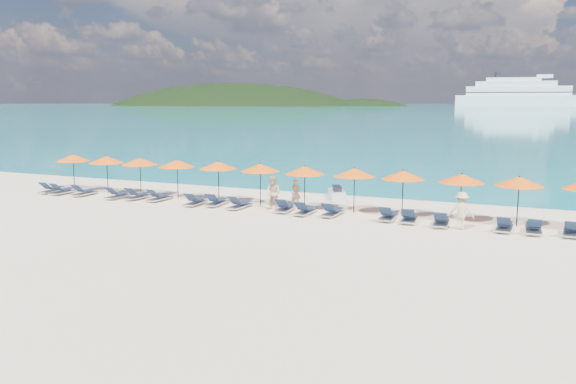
% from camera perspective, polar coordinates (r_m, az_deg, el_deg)
% --- Properties ---
extents(ground, '(1400.00, 1400.00, 0.00)m').
position_cam_1_polar(ground, '(24.28, -2.78, -3.85)').
color(ground, beige).
extents(sea, '(1600.00, 1300.00, 0.01)m').
position_cam_1_polar(sea, '(681.37, 22.45, 8.11)').
color(sea, '#1FA9B2').
rests_on(sea, ground).
extents(headland_main, '(374.00, 242.00, 126.50)m').
position_cam_1_polar(headland_main, '(642.83, -5.87, 5.33)').
color(headland_main, black).
rests_on(headland_main, ground).
extents(headland_small, '(162.00, 126.00, 85.50)m').
position_cam_1_polar(headland_small, '(604.34, 7.68, 5.33)').
color(headland_small, black).
rests_on(headland_small, ground).
extents(cruise_ship, '(143.57, 30.24, 39.69)m').
position_cam_1_polar(cruise_ship, '(600.81, 23.67, 8.95)').
color(cruise_ship, white).
rests_on(cruise_ship, ground).
extents(jetski, '(1.57, 2.22, 0.74)m').
position_cam_1_polar(jetski, '(31.77, 4.98, -0.19)').
color(jetski, silver).
rests_on(jetski, ground).
extents(beachgoer_a, '(0.64, 0.61, 1.47)m').
position_cam_1_polar(beachgoer_a, '(29.18, 0.81, -0.14)').
color(beachgoer_a, tan).
rests_on(beachgoer_a, ground).
extents(beachgoer_b, '(0.94, 0.65, 1.76)m').
position_cam_1_polar(beachgoer_b, '(28.34, -1.51, -0.12)').
color(beachgoer_b, tan).
rests_on(beachgoer_b, ground).
extents(beachgoer_c, '(1.08, 0.52, 1.65)m').
position_cam_1_polar(beachgoer_c, '(25.21, 17.21, -1.85)').
color(beachgoer_c, tan).
rests_on(beachgoer_c, ground).
extents(umbrella_0, '(2.10, 2.10, 2.28)m').
position_cam_1_polar(umbrella_0, '(37.05, -21.01, 3.25)').
color(umbrella_0, black).
rests_on(umbrella_0, ground).
extents(umbrella_1, '(2.10, 2.10, 2.28)m').
position_cam_1_polar(umbrella_1, '(35.22, -17.95, 3.13)').
color(umbrella_1, black).
rests_on(umbrella_1, ground).
extents(umbrella_2, '(2.10, 2.10, 2.28)m').
position_cam_1_polar(umbrella_2, '(33.76, -14.83, 3.03)').
color(umbrella_2, black).
rests_on(umbrella_2, ground).
extents(umbrella_3, '(2.10, 2.10, 2.28)m').
position_cam_1_polar(umbrella_3, '(32.11, -11.20, 2.86)').
color(umbrella_3, black).
rests_on(umbrella_3, ground).
extents(umbrella_4, '(2.10, 2.10, 2.28)m').
position_cam_1_polar(umbrella_4, '(30.86, -7.10, 2.71)').
color(umbrella_4, black).
rests_on(umbrella_4, ground).
extents(umbrella_5, '(2.10, 2.10, 2.28)m').
position_cam_1_polar(umbrella_5, '(29.59, -2.84, 2.49)').
color(umbrella_5, black).
rests_on(umbrella_5, ground).
extents(umbrella_6, '(2.10, 2.10, 2.28)m').
position_cam_1_polar(umbrella_6, '(28.45, 1.71, 2.22)').
color(umbrella_6, black).
rests_on(umbrella_6, ground).
extents(umbrella_7, '(2.10, 2.10, 2.28)m').
position_cam_1_polar(umbrella_7, '(27.76, 6.77, 1.99)').
color(umbrella_7, black).
rests_on(umbrella_7, ground).
extents(umbrella_8, '(2.10, 2.10, 2.28)m').
position_cam_1_polar(umbrella_8, '(27.19, 11.62, 1.71)').
color(umbrella_8, black).
rests_on(umbrella_8, ground).
extents(umbrella_9, '(2.10, 2.10, 2.28)m').
position_cam_1_polar(umbrella_9, '(26.66, 17.23, 1.33)').
color(umbrella_9, black).
rests_on(umbrella_9, ground).
extents(umbrella_10, '(2.10, 2.10, 2.28)m').
position_cam_1_polar(umbrella_10, '(26.50, 22.45, 1.00)').
color(umbrella_10, black).
rests_on(umbrella_10, ground).
extents(lounger_0, '(0.76, 1.75, 0.66)m').
position_cam_1_polar(lounger_0, '(36.64, -22.88, 0.26)').
color(lounger_0, silver).
rests_on(lounger_0, ground).
extents(lounger_1, '(0.68, 1.72, 0.66)m').
position_cam_1_polar(lounger_1, '(35.86, -21.93, 0.14)').
color(lounger_1, silver).
rests_on(lounger_1, ground).
extents(lounger_2, '(0.65, 1.71, 0.66)m').
position_cam_1_polar(lounger_2, '(34.85, -19.99, 0.01)').
color(lounger_2, silver).
rests_on(lounger_2, ground).
extents(lounger_3, '(0.70, 1.73, 0.66)m').
position_cam_1_polar(lounger_3, '(33.24, -16.89, -0.26)').
color(lounger_3, silver).
rests_on(lounger_3, ground).
extents(lounger_4, '(0.74, 1.74, 0.66)m').
position_cam_1_polar(lounger_4, '(32.67, -15.00, -0.33)').
color(lounger_4, silver).
rests_on(lounger_4, ground).
extents(lounger_5, '(0.72, 1.73, 0.66)m').
position_cam_1_polar(lounger_5, '(31.86, -12.96, -0.49)').
color(lounger_5, silver).
rests_on(lounger_5, ground).
extents(lounger_6, '(0.72, 1.73, 0.66)m').
position_cam_1_polar(lounger_6, '(30.17, -9.38, -0.92)').
color(lounger_6, silver).
rests_on(lounger_6, ground).
extents(lounger_7, '(0.77, 1.75, 0.66)m').
position_cam_1_polar(lounger_7, '(29.89, -7.30, -0.96)').
color(lounger_7, silver).
rests_on(lounger_7, ground).
extents(lounger_8, '(0.72, 1.74, 0.66)m').
position_cam_1_polar(lounger_8, '(28.96, -4.96, -1.25)').
color(lounger_8, silver).
rests_on(lounger_8, ground).
extents(lounger_9, '(0.76, 1.75, 0.66)m').
position_cam_1_polar(lounger_9, '(28.05, -0.30, -1.56)').
color(lounger_9, silver).
rests_on(lounger_9, ground).
extents(lounger_10, '(0.70, 1.73, 0.66)m').
position_cam_1_polar(lounger_10, '(27.34, 1.74, -1.85)').
color(lounger_10, silver).
rests_on(lounger_10, ground).
extents(lounger_11, '(0.72, 1.73, 0.66)m').
position_cam_1_polar(lounger_11, '(27.06, 4.54, -1.99)').
color(lounger_11, silver).
rests_on(lounger_11, ground).
extents(lounger_12, '(0.63, 1.70, 0.66)m').
position_cam_1_polar(lounger_12, '(26.50, 10.12, -2.35)').
color(lounger_12, silver).
rests_on(lounger_12, ground).
extents(lounger_13, '(0.76, 1.75, 0.66)m').
position_cam_1_polar(lounger_13, '(26.23, 12.22, -2.53)').
color(lounger_13, silver).
rests_on(lounger_13, ground).
extents(lounger_14, '(0.71, 1.73, 0.66)m').
position_cam_1_polar(lounger_14, '(25.78, 15.30, -2.86)').
color(lounger_14, silver).
rests_on(lounger_14, ground).
extents(lounger_15, '(0.70, 1.73, 0.66)m').
position_cam_1_polar(lounger_15, '(25.65, 21.14, -3.22)').
color(lounger_15, silver).
rests_on(lounger_15, ground).
extents(lounger_16, '(0.67, 1.72, 0.66)m').
position_cam_1_polar(lounger_16, '(25.69, 23.69, -3.36)').
color(lounger_16, silver).
rests_on(lounger_16, ground).
extents(lounger_17, '(0.75, 1.74, 0.66)m').
position_cam_1_polar(lounger_17, '(25.86, 26.86, -3.51)').
color(lounger_17, silver).
rests_on(lounger_17, ground).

